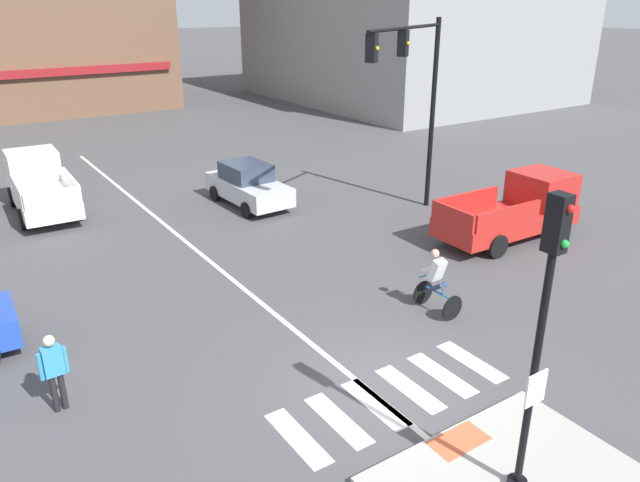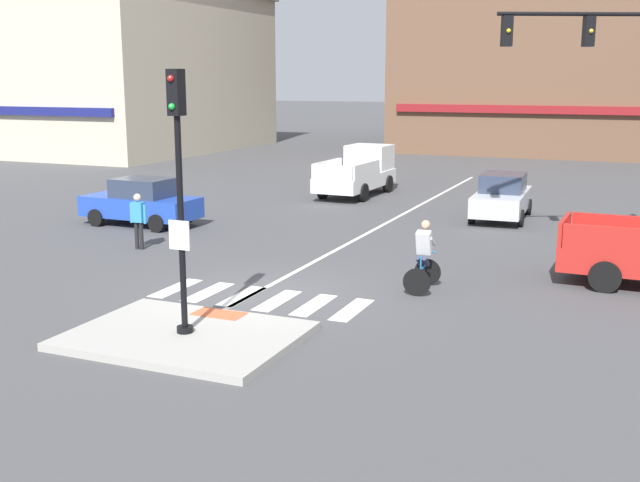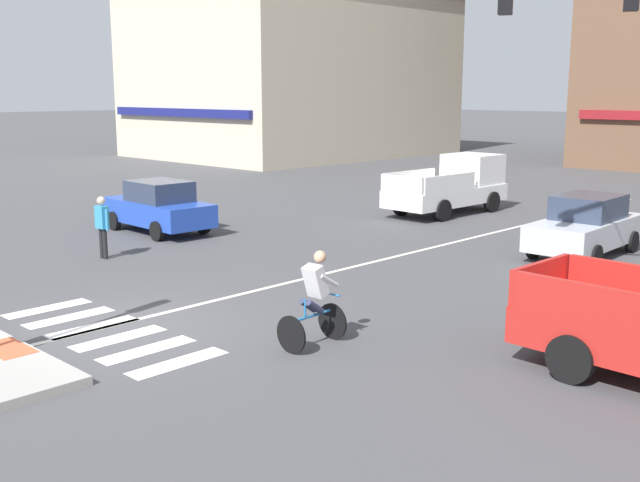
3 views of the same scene
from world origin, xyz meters
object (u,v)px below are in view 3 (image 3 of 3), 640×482
Objects in this scene: pickup_truck_white_westbound_distant at (454,186)px; car_blue_cross_left at (158,207)px; cyclist at (315,297)px; car_silver_eastbound_far at (586,226)px; pedestrian_at_curb_left at (102,222)px.

car_blue_cross_left is at bearing -114.08° from pickup_truck_white_westbound_distant.
car_silver_eastbound_far is at bearing 89.99° from cyclist.
pickup_truck_white_westbound_distant is 3.07× the size of cyclist.
cyclist is at bearing -6.94° from pedestrian_at_curb_left.
car_silver_eastbound_far is 2.48× the size of cyclist.
cyclist is (-0.00, -10.44, 0.06)m from car_silver_eastbound_far.
car_blue_cross_left is 1.00× the size of car_silver_eastbound_far.
car_blue_cross_left is 2.49× the size of pedestrian_at_curb_left.
pickup_truck_white_westbound_distant reaches higher than car_silver_eastbound_far.
car_silver_eastbound_far is (11.24, 6.10, 0.00)m from car_blue_cross_left.
car_silver_eastbound_far is 10.44m from cyclist.
pickup_truck_white_westbound_distant reaches higher than car_blue_cross_left.
pickup_truck_white_westbound_distant reaches higher than pedestrian_at_curb_left.
car_blue_cross_left is 12.79m from car_silver_eastbound_far.
car_silver_eastbound_far is 0.81× the size of pickup_truck_white_westbound_distant.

